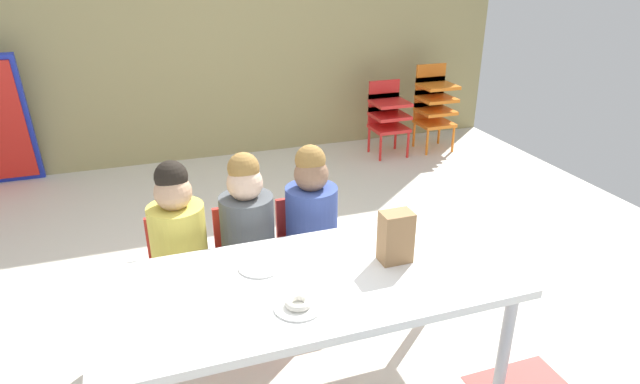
{
  "coord_description": "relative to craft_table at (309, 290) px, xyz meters",
  "views": [
    {
      "loc": [
        -0.55,
        -2.29,
        1.77
      ],
      "look_at": [
        0.14,
        -0.3,
        0.84
      ],
      "focal_mm": 30.6,
      "sensor_mm": 36.0,
      "label": 1
    }
  ],
  "objects": [
    {
      "name": "seated_child_near_camera",
      "position": [
        -0.45,
        0.6,
        0.02
      ],
      "size": [
        0.34,
        0.34,
        0.92
      ],
      "color": "red",
      "rests_on": "ground_plane"
    },
    {
      "name": "paper_plate_center_table",
      "position": [
        -0.16,
        0.15,
        0.06
      ],
      "size": [
        0.18,
        0.18,
        0.01
      ],
      "primitive_type": "cylinder",
      "color": "white",
      "rests_on": "craft_table"
    },
    {
      "name": "ground_plane",
      "position": [
        -0.02,
        0.55,
        -0.55
      ],
      "size": [
        5.89,
        5.3,
        0.02
      ],
      "color": "silver"
    },
    {
      "name": "back_wall",
      "position": [
        -0.01,
        3.21,
        0.79
      ],
      "size": [
        5.89,
        0.1,
        2.65
      ],
      "primitive_type": "cube",
      "color": "tan",
      "rests_on": "ground_plane"
    },
    {
      "name": "craft_table",
      "position": [
        0.0,
        0.0,
        0.0
      ],
      "size": [
        1.63,
        0.73,
        0.59
      ],
      "color": "white",
      "rests_on": "ground_plane"
    },
    {
      "name": "seated_child_middle_seat",
      "position": [
        -0.12,
        0.6,
        0.02
      ],
      "size": [
        0.32,
        0.31,
        0.92
      ],
      "color": "red",
      "rests_on": "ground_plane"
    },
    {
      "name": "kid_chair_red_stack",
      "position": [
        1.65,
        2.7,
        -0.14
      ],
      "size": [
        0.32,
        0.3,
        0.68
      ],
      "color": "red",
      "rests_on": "ground_plane"
    },
    {
      "name": "paper_bag_brown",
      "position": [
        0.38,
        0.02,
        0.16
      ],
      "size": [
        0.13,
        0.09,
        0.22
      ],
      "primitive_type": "cube",
      "color": "#9E754C",
      "rests_on": "craft_table"
    },
    {
      "name": "donut_powdered_on_plate",
      "position": [
        -0.1,
        -0.17,
        0.07
      ],
      "size": [
        0.1,
        0.1,
        0.03
      ],
      "primitive_type": "torus",
      "color": "white",
      "rests_on": "craft_table"
    },
    {
      "name": "kid_chair_orange_stack",
      "position": [
        2.13,
        2.7,
        -0.08
      ],
      "size": [
        0.32,
        0.3,
        0.8
      ],
      "color": "orange",
      "rests_on": "ground_plane"
    },
    {
      "name": "seated_child_far_right",
      "position": [
        0.2,
        0.6,
        0.02
      ],
      "size": [
        0.32,
        0.32,
        0.92
      ],
      "color": "red",
      "rests_on": "ground_plane"
    },
    {
      "name": "paper_plate_near_edge",
      "position": [
        -0.1,
        -0.17,
        0.06
      ],
      "size": [
        0.18,
        0.18,
        0.01
      ],
      "primitive_type": "cylinder",
      "color": "white",
      "rests_on": "craft_table"
    }
  ]
}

